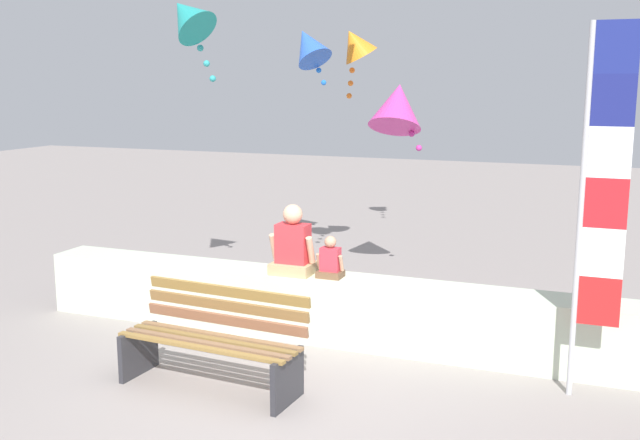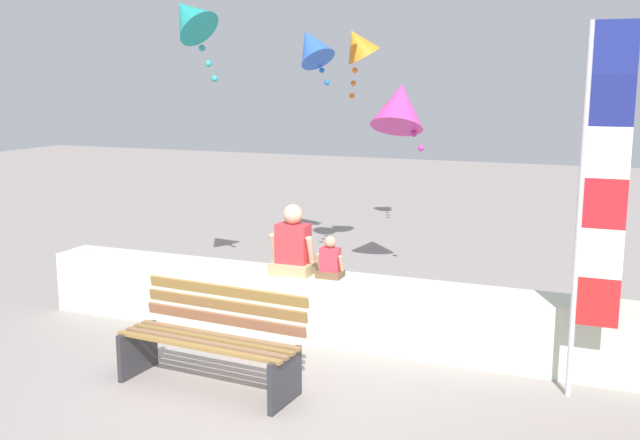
{
  "view_description": "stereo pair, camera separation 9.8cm",
  "coord_description": "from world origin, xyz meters",
  "px_view_note": "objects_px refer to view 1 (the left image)",
  "views": [
    {
      "loc": [
        2.71,
        -5.77,
        2.74
      ],
      "look_at": [
        -0.08,
        1.36,
        1.31
      ],
      "focal_mm": 41.54,
      "sensor_mm": 36.0,
      "label": 1
    },
    {
      "loc": [
        2.8,
        -5.73,
        2.74
      ],
      "look_at": [
        -0.08,
        1.36,
        1.31
      ],
      "focal_mm": 41.54,
      "sensor_mm": 36.0,
      "label": 2
    }
  ],
  "objects_px": {
    "park_bench": "(214,341)",
    "kite_orange": "(355,44)",
    "flag_banner": "(598,192)",
    "kite_magenta": "(397,106)",
    "person_child": "(330,261)",
    "kite_blue": "(309,45)",
    "kite_teal": "(188,17)",
    "person_adult": "(293,247)"
  },
  "relations": [
    {
      "from": "park_bench",
      "to": "kite_orange",
      "type": "bearing_deg",
      "value": 91.78
    },
    {
      "from": "flag_banner",
      "to": "kite_magenta",
      "type": "height_order",
      "value": "flag_banner"
    },
    {
      "from": "park_bench",
      "to": "person_child",
      "type": "relative_size",
      "value": 3.92
    },
    {
      "from": "person_child",
      "to": "kite_magenta",
      "type": "distance_m",
      "value": 2.76
    },
    {
      "from": "flag_banner",
      "to": "kite_blue",
      "type": "distance_m",
      "value": 5.72
    },
    {
      "from": "kite_orange",
      "to": "kite_blue",
      "type": "height_order",
      "value": "kite_blue"
    },
    {
      "from": "park_bench",
      "to": "kite_orange",
      "type": "xyz_separation_m",
      "value": [
        -0.13,
        4.31,
        2.82
      ]
    },
    {
      "from": "kite_magenta",
      "to": "kite_teal",
      "type": "distance_m",
      "value": 2.85
    },
    {
      "from": "flag_banner",
      "to": "person_child",
      "type": "bearing_deg",
      "value": 168.79
    },
    {
      "from": "kite_magenta",
      "to": "kite_teal",
      "type": "height_order",
      "value": "kite_teal"
    },
    {
      "from": "flag_banner",
      "to": "kite_orange",
      "type": "relative_size",
      "value": 3.09
    },
    {
      "from": "person_child",
      "to": "flag_banner",
      "type": "xyz_separation_m",
      "value": [
        2.59,
        -0.51,
        0.95
      ]
    },
    {
      "from": "park_bench",
      "to": "kite_teal",
      "type": "height_order",
      "value": "kite_teal"
    },
    {
      "from": "kite_magenta",
      "to": "kite_blue",
      "type": "distance_m",
      "value": 2.01
    },
    {
      "from": "kite_orange",
      "to": "kite_blue",
      "type": "xyz_separation_m",
      "value": [
        -0.83,
        0.35,
        0.01
      ]
    },
    {
      "from": "person_adult",
      "to": "kite_blue",
      "type": "xyz_separation_m",
      "value": [
        -1.11,
        3.17,
        2.26
      ]
    },
    {
      "from": "person_adult",
      "to": "kite_orange",
      "type": "bearing_deg",
      "value": 95.56
    },
    {
      "from": "person_child",
      "to": "kite_blue",
      "type": "distance_m",
      "value": 4.25
    },
    {
      "from": "park_bench",
      "to": "kite_blue",
      "type": "distance_m",
      "value": 5.54
    },
    {
      "from": "park_bench",
      "to": "flag_banner",
      "type": "height_order",
      "value": "flag_banner"
    },
    {
      "from": "kite_orange",
      "to": "kite_teal",
      "type": "relative_size",
      "value": 0.95
    },
    {
      "from": "person_child",
      "to": "kite_teal",
      "type": "xyz_separation_m",
      "value": [
        -2.04,
        0.67,
        2.61
      ]
    },
    {
      "from": "person_adult",
      "to": "kite_blue",
      "type": "relative_size",
      "value": 0.8
    },
    {
      "from": "kite_orange",
      "to": "kite_magenta",
      "type": "bearing_deg",
      "value": -35.67
    },
    {
      "from": "kite_orange",
      "to": "person_child",
      "type": "bearing_deg",
      "value": -76.03
    },
    {
      "from": "flag_banner",
      "to": "kite_teal",
      "type": "bearing_deg",
      "value": 165.66
    },
    {
      "from": "kite_magenta",
      "to": "kite_teal",
      "type": "relative_size",
      "value": 0.89
    },
    {
      "from": "person_adult",
      "to": "kite_teal",
      "type": "distance_m",
      "value": 3.04
    },
    {
      "from": "kite_teal",
      "to": "kite_blue",
      "type": "height_order",
      "value": "kite_teal"
    },
    {
      "from": "person_adult",
      "to": "park_bench",
      "type": "bearing_deg",
      "value": -95.42
    },
    {
      "from": "person_adult",
      "to": "kite_magenta",
      "type": "bearing_deg",
      "value": 77.77
    },
    {
      "from": "flag_banner",
      "to": "kite_teal",
      "type": "xyz_separation_m",
      "value": [
        -4.64,
        1.18,
        1.66
      ]
    },
    {
      "from": "person_adult",
      "to": "flag_banner",
      "type": "distance_m",
      "value": 3.17
    },
    {
      "from": "kite_blue",
      "to": "flag_banner",
      "type": "bearing_deg",
      "value": -41.79
    },
    {
      "from": "person_child",
      "to": "kite_blue",
      "type": "bearing_deg",
      "value": 115.81
    },
    {
      "from": "person_child",
      "to": "park_bench",
      "type": "bearing_deg",
      "value": -110.94
    },
    {
      "from": "person_child",
      "to": "kite_teal",
      "type": "relative_size",
      "value": 0.4
    },
    {
      "from": "person_child",
      "to": "kite_magenta",
      "type": "relative_size",
      "value": 0.45
    },
    {
      "from": "park_bench",
      "to": "kite_orange",
      "type": "distance_m",
      "value": 5.16
    },
    {
      "from": "person_adult",
      "to": "person_child",
      "type": "height_order",
      "value": "person_adult"
    },
    {
      "from": "flag_banner",
      "to": "kite_orange",
      "type": "height_order",
      "value": "kite_orange"
    },
    {
      "from": "person_child",
      "to": "kite_orange",
      "type": "xyz_separation_m",
      "value": [
        -0.7,
        2.83,
        2.37
      ]
    }
  ]
}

